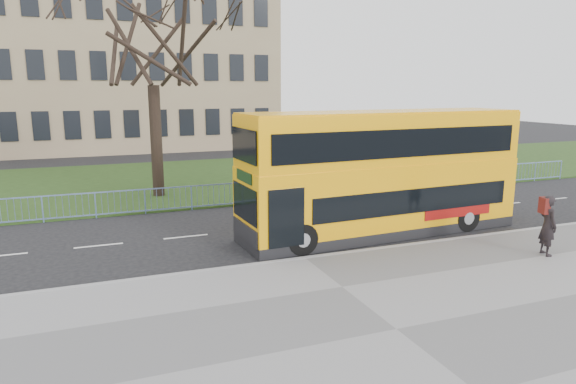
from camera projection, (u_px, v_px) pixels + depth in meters
The scene contains 9 objects.
ground at pixel (287, 247), 17.51m from camera, with size 120.00×120.00×0.00m, color black.
pavement at pixel (396, 332), 11.33m from camera, with size 80.00×10.50×0.12m, color slate.
kerb at pixel (305, 259), 16.08m from camera, with size 80.00×0.20×0.14m, color gray.
grass_verge at pixel (201, 178), 30.57m from camera, with size 80.00×15.40×0.08m, color #1C3312.
guard_railing at pixel (235, 195), 23.43m from camera, with size 40.00×0.12×1.10m, color #6884B9, non-canonical shape.
bare_tree at pixel (152, 63), 24.29m from camera, with size 8.98×8.98×12.83m, color black, non-canonical shape.
civic_building at pixel (97, 69), 46.33m from camera, with size 30.00×15.00×14.00m, color #91795C.
yellow_bus at pixel (382, 170), 18.76m from camera, with size 10.77×3.09×4.46m.
pedestrian at pixel (548, 226), 16.16m from camera, with size 0.70×0.46×1.92m, color black.
Camera 1 is at (-6.01, -15.66, 5.35)m, focal length 32.00 mm.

